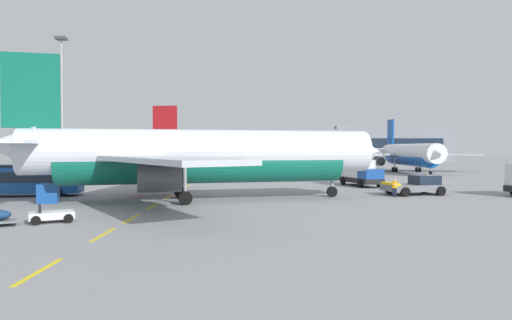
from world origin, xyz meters
name	(u,v)px	position (x,y,z in m)	size (l,w,h in m)	color
ground	(361,182)	(40.00, 40.00, 0.00)	(400.00, 400.00, 0.00)	gray
apron_paint_markings	(192,184)	(18.00, 36.28, 0.00)	(8.00, 92.82, 0.01)	yellow
airliner_foreground	(200,155)	(21.14, 18.37, 3.95)	(34.49, 33.65, 12.20)	silver
pushback_tug	(418,186)	(41.96, 23.43, 0.90)	(6.50, 4.26, 2.08)	slate
airliner_mid_left	(61,151)	(-24.57, 98.48, 3.55)	(30.73, 31.22, 10.95)	white
airliner_far_center	(95,152)	(-1.92, 58.39, 3.77)	(33.21, 32.77, 11.64)	white
airliner_far_right	(410,154)	(54.16, 63.38, 3.36)	(29.44, 29.48, 10.37)	white
apron_shuttle_bus	(17,178)	(3.28, 21.96, 1.75)	(12.27, 4.28, 3.00)	#194C99
catering_truck	(361,172)	(38.62, 33.80, 1.65)	(4.20, 7.39, 3.14)	black
ground_crew_worker	(396,187)	(39.12, 21.24, 0.97)	(0.55, 0.52, 1.70)	#191E38
uld_cargo_container	(50,193)	(8.76, 16.63, 0.80)	(1.92, 1.89, 1.60)	#194C9E
apron_light_mast_near	(63,88)	(-8.16, 60.50, 15.03)	(1.80, 1.80, 24.06)	slate
terminal_satellite	(304,146)	(41.91, 133.16, 5.06)	(91.00, 23.21, 11.70)	gray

